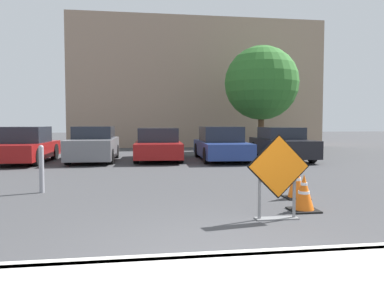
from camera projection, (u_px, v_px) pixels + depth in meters
ground_plane at (163, 165)px, 14.08m from camera, size 96.00×96.00×0.00m
curb_lip at (224, 260)px, 4.20m from camera, size 24.14×0.20×0.14m
road_closed_sign at (278, 174)px, 6.16m from camera, size 1.07×0.20×1.42m
traffic_cone_nearest at (304, 193)px, 6.80m from camera, size 0.50×0.50×0.67m
traffic_cone_second at (296, 180)px, 7.94m from camera, size 0.47×0.47×0.81m
parked_car_nearest at (25, 146)px, 14.94m from camera, size 2.00×4.19×1.44m
parked_car_second at (94, 145)px, 15.60m from camera, size 1.89×4.20×1.45m
parked_car_third at (158, 145)px, 16.00m from camera, size 2.09×4.32×1.38m
parked_car_fourth at (221, 145)px, 16.04m from camera, size 2.01×4.55×1.43m
parked_car_fifth at (281, 144)px, 16.34m from camera, size 1.99×4.58×1.40m
bollard_nearest at (41, 168)px, 8.55m from camera, size 0.12×0.12×1.10m
building_facade_backdrop at (195, 86)px, 26.58m from camera, size 16.86×5.00×8.46m
street_tree_behind_lot at (262, 83)px, 20.31m from camera, size 4.01×4.01×5.76m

